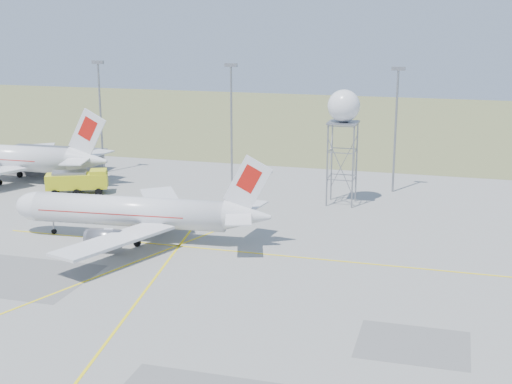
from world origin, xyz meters
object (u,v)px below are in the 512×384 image
(airliner_far, at_px, (0,158))
(fire_truck, at_px, (79,183))
(radar_tower, at_px, (343,141))
(airliner_main, at_px, (134,212))

(airliner_far, bearing_deg, fire_truck, 164.71)
(airliner_far, distance_m, radar_tower, 60.38)
(airliner_main, relative_size, radar_tower, 1.98)
(airliner_main, bearing_deg, fire_truck, -49.99)
(airliner_main, relative_size, fire_truck, 3.41)
(airliner_main, bearing_deg, radar_tower, -137.32)
(airliner_far, xyz_separation_m, radar_tower, (60.09, 1.04, 5.82))
(airliner_main, distance_m, fire_truck, 27.26)
(airliner_far, height_order, radar_tower, radar_tower)
(radar_tower, relative_size, fire_truck, 1.72)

